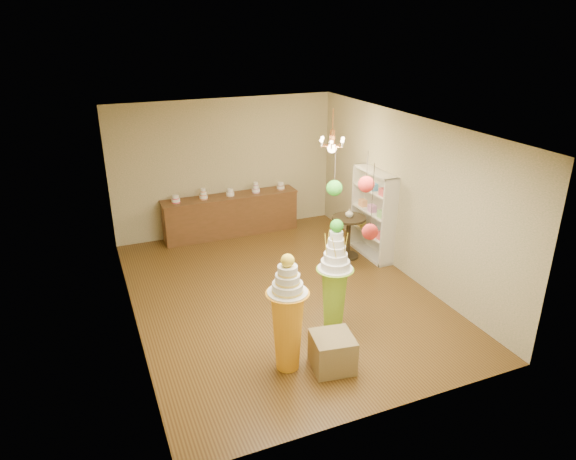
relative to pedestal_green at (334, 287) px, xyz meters
name	(u,v)px	position (x,y,z in m)	size (l,w,h in m)	color
floor	(281,294)	(-0.32, 1.40, -0.78)	(6.50, 6.50, 0.00)	#513616
ceiling	(279,125)	(-0.32, 1.40, 2.22)	(6.50, 6.50, 0.00)	white
wall_back	(225,167)	(-0.32, 4.65, 0.72)	(5.00, 0.04, 3.00)	tan
wall_front	(387,309)	(-0.32, -1.85, 0.72)	(5.00, 0.04, 3.00)	tan
wall_left	(125,238)	(-2.82, 1.40, 0.72)	(0.04, 6.50, 3.00)	tan
wall_right	(406,196)	(2.18, 1.40, 0.72)	(0.04, 6.50, 3.00)	tan
pedestal_green	(334,287)	(0.00, 0.00, 0.00)	(0.64, 0.64, 1.87)	#88C02A
pedestal_orange	(288,322)	(-1.00, -0.56, -0.05)	(0.68, 0.68, 1.75)	orange
burlap_riser	(332,352)	(-0.43, -0.82, -0.53)	(0.56, 0.56, 0.51)	olive
sideboard	(231,214)	(-0.32, 4.37, -0.30)	(3.04, 0.54, 1.16)	#56341B
shelving_unit	(373,214)	(2.02, 2.20, 0.12)	(0.33, 1.20, 1.80)	beige
round_table	(348,231)	(1.52, 2.30, -0.22)	(0.89, 0.89, 0.88)	black
vase	(349,213)	(1.52, 2.30, 0.18)	(0.16, 0.16, 0.17)	beige
pom_red_left	(370,232)	(-0.15, -1.13, 1.36)	(0.20, 0.20, 0.96)	#41372F
pom_green_mid	(334,188)	(-0.10, -0.08, 1.60)	(0.22, 0.22, 0.73)	#41372F
pom_red_right	(366,184)	(0.09, -0.59, 1.78)	(0.21, 0.21, 0.55)	#41372F
chandelier	(332,146)	(1.20, 2.52, 1.52)	(0.55, 0.55, 0.85)	#D5854B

